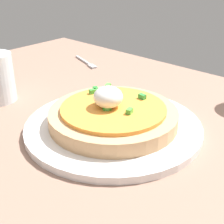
{
  "coord_description": "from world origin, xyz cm",
  "views": [
    {
      "loc": [
        32.16,
        -39.01,
        30.34
      ],
      "look_at": [
        -0.28,
        -3.43,
        6.58
      ],
      "focal_mm": 52.62,
      "sensor_mm": 36.0,
      "label": 1
    }
  ],
  "objects": [
    {
      "name": "fork",
      "position": [
        -29.11,
        18.29,
        3.61
      ],
      "size": [
        11.43,
        4.81,
        0.5
      ],
      "rotation": [
        0.0,
        0.0,
        -0.34
      ],
      "color": "#B7B7BC",
      "rests_on": "dining_table"
    },
    {
      "name": "pizza",
      "position": [
        -0.32,
        -3.45,
        6.21
      ],
      "size": [
        21.22,
        21.22,
        6.48
      ],
      "color": "tan",
      "rests_on": "plate"
    },
    {
      "name": "dining_table",
      "position": [
        0.0,
        0.0,
        1.68
      ],
      "size": [
        112.1,
        65.99,
        3.36
      ],
      "primitive_type": "cube",
      "color": "#926F5D",
      "rests_on": "ground"
    },
    {
      "name": "plate",
      "position": [
        -0.28,
        -3.43,
        3.97
      ],
      "size": [
        29.25,
        29.25,
        1.21
      ],
      "primitive_type": "cylinder",
      "color": "white",
      "rests_on": "dining_table"
    }
  ]
}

